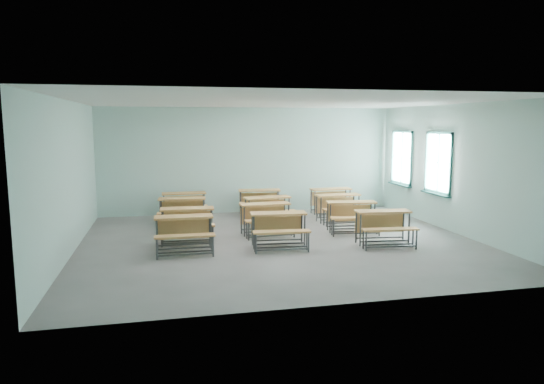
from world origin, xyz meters
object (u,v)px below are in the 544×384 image
at_px(desk_unit_r1c1, 266,214).
at_px(desk_unit_r1c2, 352,212).
at_px(desk_unit_r0c2, 384,222).
at_px(desk_unit_r3c1, 260,198).
at_px(desk_unit_r0c0, 184,228).
at_px(desk_unit_r2c1, 269,207).
at_px(desk_unit_r3c2, 332,197).
at_px(desk_unit_r2c2, 339,204).
at_px(desk_unit_r2c0, 182,208).
at_px(desk_unit_r3c0, 184,202).
at_px(desk_unit_r0c1, 279,225).
at_px(desk_unit_r1c0, 187,219).

relative_size(desk_unit_r1c1, desk_unit_r1c2, 0.96).
distance_m(desk_unit_r0c2, desk_unit_r3c1, 4.55).
distance_m(desk_unit_r0c0, desk_unit_r2c1, 3.24).
height_order(desk_unit_r1c2, desk_unit_r3c2, same).
bearing_deg(desk_unit_r2c2, desk_unit_r2c0, 173.10).
bearing_deg(desk_unit_r3c2, desk_unit_r3c1, 172.36).
distance_m(desk_unit_r0c2, desk_unit_r2c0, 5.25).
bearing_deg(desk_unit_r2c1, desk_unit_r2c2, -6.15).
xyz_separation_m(desk_unit_r1c1, desk_unit_r3c2, (2.52, 2.26, 0.00)).
bearing_deg(desk_unit_r3c0, desk_unit_r1c1, -52.35).
bearing_deg(desk_unit_r1c1, desk_unit_r2c0, 141.99).
height_order(desk_unit_r0c0, desk_unit_r2c0, same).
bearing_deg(desk_unit_r0c1, desk_unit_r2c0, 131.94).
xyz_separation_m(desk_unit_r2c1, desk_unit_r3c2, (2.23, 1.25, 0.00)).
relative_size(desk_unit_r1c2, desk_unit_r3c2, 1.06).
distance_m(desk_unit_r0c1, desk_unit_r0c2, 2.38).
bearing_deg(desk_unit_r1c1, desk_unit_r0c1, -93.19).
xyz_separation_m(desk_unit_r0c2, desk_unit_r3c0, (-4.25, 3.92, 0.00)).
height_order(desk_unit_r2c0, desk_unit_r3c1, same).
distance_m(desk_unit_r2c1, desk_unit_r2c2, 2.01).
xyz_separation_m(desk_unit_r2c1, desk_unit_r3c0, (-2.17, 1.32, 0.00)).
relative_size(desk_unit_r3c0, desk_unit_r3c2, 0.99).
xyz_separation_m(desk_unit_r3c1, desk_unit_r3c2, (2.18, -0.22, 0.00)).
relative_size(desk_unit_r2c0, desk_unit_r3c1, 0.99).
distance_m(desk_unit_r0c0, desk_unit_r0c1, 2.06).
bearing_deg(desk_unit_r1c2, desk_unit_r1c1, -177.60).
bearing_deg(desk_unit_r2c0, desk_unit_r1c0, -83.16).
xyz_separation_m(desk_unit_r2c0, desk_unit_r3c1, (2.31, 1.14, 0.00)).
distance_m(desk_unit_r1c1, desk_unit_r2c0, 2.39).
bearing_deg(desk_unit_r2c1, desk_unit_r1c1, -112.63).
xyz_separation_m(desk_unit_r0c2, desk_unit_r2c0, (-4.35, 2.93, 0.00)).
height_order(desk_unit_r2c1, desk_unit_r3c2, same).
bearing_deg(desk_unit_r3c2, desk_unit_r3c0, 177.27).
relative_size(desk_unit_r0c0, desk_unit_r1c0, 0.97).
height_order(desk_unit_r2c2, desk_unit_r3c0, same).
distance_m(desk_unit_r1c0, desk_unit_r2c0, 1.61).
distance_m(desk_unit_r0c1, desk_unit_r3c2, 4.35).
xyz_separation_m(desk_unit_r2c0, desk_unit_r2c1, (2.27, -0.33, 0.00)).
relative_size(desk_unit_r2c2, desk_unit_r3c0, 1.02).
relative_size(desk_unit_r2c1, desk_unit_r2c2, 1.04).
bearing_deg(desk_unit_r2c2, desk_unit_r0c0, -155.10).
relative_size(desk_unit_r0c2, desk_unit_r1c0, 1.03).
height_order(desk_unit_r2c1, desk_unit_r2c2, same).
bearing_deg(desk_unit_r1c0, desk_unit_r0c1, -25.00).
xyz_separation_m(desk_unit_r0c1, desk_unit_r3c2, (2.50, 3.56, 0.00)).
relative_size(desk_unit_r0c2, desk_unit_r1c1, 1.02).
distance_m(desk_unit_r3c0, desk_unit_r3c2, 4.39).
bearing_deg(desk_unit_r1c2, desk_unit_r0c2, -73.29).
bearing_deg(desk_unit_r2c0, desk_unit_r3c2, 16.44).
bearing_deg(desk_unit_r3c2, desk_unit_r0c1, -126.91).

